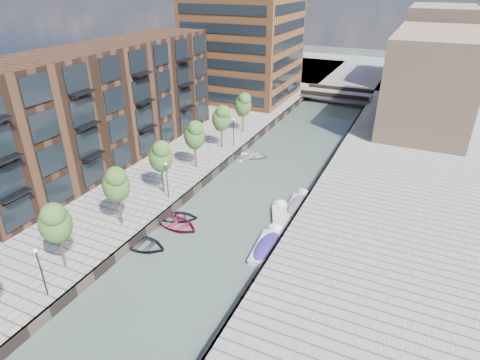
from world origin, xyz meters
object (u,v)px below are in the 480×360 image
Objects in this scene: tree_5 at (221,117)px; tree_6 at (243,104)px; bridge at (337,94)px; motorboat_4 at (298,204)px; tree_4 at (194,134)px; car at (392,121)px; sloop_4 at (178,219)px; sloop_3 at (251,158)px; tree_3 at (160,155)px; motorboat_2 at (281,216)px; motorboat_3 at (268,245)px; tree_1 at (55,221)px; sloop_2 at (177,226)px; tree_2 at (116,183)px.

tree_6 is (0.00, 7.00, 0.00)m from tree_5.
bridge reaches higher than motorboat_4.
tree_4 is 1.63× the size of car.
tree_5 is at bearing -8.76° from sloop_4.
tree_5 is 1.27× the size of sloop_3.
tree_6 reaches higher than sloop_3.
sloop_3 is at bearing -22.87° from sloop_4.
tree_3 is 1.00× the size of tree_5.
sloop_3 is at bearing -56.75° from tree_6.
tree_6 is at bearing 124.23° from motorboat_2.
sloop_3 is 1.12× the size of sloop_4.
tree_5 reaches higher than motorboat_3.
tree_3 is 7.00m from tree_4.
tree_1 is 1.04× the size of motorboat_3.
car is (6.58, 37.34, 1.40)m from motorboat_3.
tree_5 reaches higher than sloop_2.
bridge is 54.81m from tree_2.
motorboat_2 is at bearing -162.98° from sloop_3.
tree_2 is 1.42× the size of sloop_4.
car is (15.99, 19.39, 1.62)m from sloop_3.
tree_1 is at bearing -90.00° from tree_5.
sloop_3 is 17.41m from sloop_4.
sloop_2 is (4.17, 9.96, -5.31)m from tree_1.
tree_1 is 1.12× the size of motorboat_2.
bridge is 47.92m from tree_3.
tree_4 is 7.00m from tree_5.
motorboat_2 is 0.93× the size of motorboat_3.
tree_5 is 17.99m from sloop_4.
tree_2 is 7.00m from tree_3.
tree_1 and tree_3 have the same top height.
car is (20.20, 12.96, -3.68)m from tree_6.
tree_4 reaches higher than sloop_4.
tree_4 and tree_5 have the same top height.
tree_4 reaches higher than sloop_2.
car is at bearing 77.29° from motorboat_2.
sloop_4 is 0.74× the size of motorboat_3.
sloop_2 reaches higher than sloop_3.
motorboat_3 is (13.62, -3.39, -5.08)m from tree_3.
motorboat_4 is (0.25, 8.19, -0.01)m from motorboat_3.
tree_3 reaches higher than sloop_3.
tree_6 reaches higher than sloop_4.
sloop_2 is at bearing -80.56° from tree_6.
sloop_2 is 1.05× the size of sloop_3.
motorboat_2 is at bearing -84.33° from bridge.
motorboat_4 is at bearing -49.42° from tree_6.
tree_3 and tree_4 have the same top height.
tree_5 is 1.20× the size of sloop_2.
tree_3 reaches higher than car.
tree_5 is at bearing 23.09° from sloop_2.
sloop_3 is (4.22, 21.57, -5.31)m from tree_2.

